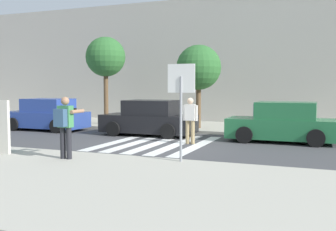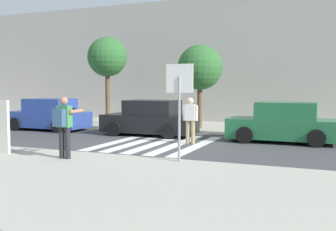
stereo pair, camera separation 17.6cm
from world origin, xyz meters
name	(u,v)px [view 1 (the left image)]	position (x,y,z in m)	size (l,w,h in m)	color
ground_plane	(155,144)	(0.00, 0.00, 0.00)	(120.00, 120.00, 0.00)	#424244
sidewalk_near	(45,178)	(0.00, -6.20, 0.07)	(60.00, 6.00, 0.14)	#B2AD9E
sidewalk_far	(202,127)	(0.00, 6.00, 0.07)	(60.00, 4.80, 0.14)	#B2AD9E
building_facade_far	(223,63)	(0.00, 10.40, 3.59)	(56.00, 4.00, 7.18)	#ADA89E
crosswalk_stripe_0	(120,141)	(-1.60, 0.20, 0.00)	(0.44, 5.20, 0.01)	silver
crosswalk_stripe_1	(138,142)	(-0.80, 0.20, 0.00)	(0.44, 5.20, 0.01)	silver
crosswalk_stripe_2	(157,143)	(0.00, 0.20, 0.00)	(0.44, 5.20, 0.01)	silver
crosswalk_stripe_3	(177,144)	(0.80, 0.20, 0.00)	(0.44, 5.20, 0.01)	silver
crosswalk_stripe_4	(198,146)	(1.60, 0.20, 0.00)	(0.44, 5.20, 0.01)	silver
stop_sign	(181,91)	(2.30, -3.49, 2.04)	(0.76, 0.08, 2.60)	gray
photographer_with_backpack	(65,122)	(-0.79, -4.37, 1.17)	(0.59, 0.85, 1.72)	#232328
pedestrian_crossing	(190,118)	(1.19, 0.55, 0.97)	(0.58, 0.26, 1.72)	tan
parked_car_blue	(47,115)	(-6.84, 2.30, 0.73)	(4.10, 1.92, 1.55)	#284293
parked_car_black	(149,119)	(-1.29, 2.30, 0.73)	(4.10, 1.92, 1.55)	black
parked_car_green	(283,123)	(4.36, 2.30, 0.73)	(4.10, 1.92, 1.55)	#236B3D
street_tree_west	(106,57)	(-4.98, 4.83, 3.67)	(2.09, 2.09, 4.62)	brown
street_tree_center	(199,68)	(0.18, 4.77, 3.04)	(2.15, 2.15, 4.00)	brown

